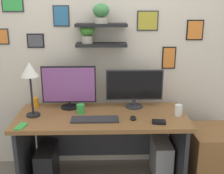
# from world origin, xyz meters

# --- Properties ---
(back_wall_assembly) EXTENTS (4.40, 0.24, 2.70)m
(back_wall_assembly) POSITION_xyz_m (-0.00, 0.44, 1.36)
(back_wall_assembly) COLOR beige
(back_wall_assembly) RESTS_ON ground
(desk) EXTENTS (1.65, 0.68, 0.75)m
(desk) POSITION_xyz_m (0.00, 0.06, 0.54)
(desk) COLOR brown
(desk) RESTS_ON ground
(monitor_left) EXTENTS (0.55, 0.18, 0.44)m
(monitor_left) POSITION_xyz_m (-0.33, 0.22, 0.98)
(monitor_left) COLOR black
(monitor_left) RESTS_ON desk
(monitor_right) EXTENTS (0.59, 0.18, 0.40)m
(monitor_right) POSITION_xyz_m (0.33, 0.22, 0.97)
(monitor_right) COLOR #2D2D33
(monitor_right) RESTS_ON desk
(keyboard) EXTENTS (0.44, 0.14, 0.02)m
(keyboard) POSITION_xyz_m (-0.06, -0.13, 0.76)
(keyboard) COLOR #2D2D33
(keyboard) RESTS_ON desk
(computer_mouse) EXTENTS (0.06, 0.09, 0.03)m
(computer_mouse) POSITION_xyz_m (0.29, -0.11, 0.77)
(computer_mouse) COLOR black
(computer_mouse) RESTS_ON desk
(desk_lamp) EXTENTS (0.16, 0.16, 0.53)m
(desk_lamp) POSITION_xyz_m (-0.66, 0.00, 1.16)
(desk_lamp) COLOR black
(desk_lamp) RESTS_ON desk
(cell_phone) EXTENTS (0.10, 0.15, 0.01)m
(cell_phone) POSITION_xyz_m (-0.71, -0.25, 0.76)
(cell_phone) COLOR green
(cell_phone) RESTS_ON desk
(coffee_mug) EXTENTS (0.08, 0.08, 0.09)m
(coffee_mug) POSITION_xyz_m (-0.21, 0.06, 0.80)
(coffee_mug) COLOR green
(coffee_mug) RESTS_ON desk
(pen_cup) EXTENTS (0.07, 0.07, 0.10)m
(pen_cup) POSITION_xyz_m (-0.70, 0.24, 0.80)
(pen_cup) COLOR orange
(pen_cup) RESTS_ON desk
(scissors_tray) EXTENTS (0.13, 0.09, 0.02)m
(scissors_tray) POSITION_xyz_m (0.52, -0.21, 0.76)
(scissors_tray) COLOR black
(scissors_tray) RESTS_ON desk
(water_cup) EXTENTS (0.07, 0.07, 0.11)m
(water_cup) POSITION_xyz_m (0.74, -0.03, 0.81)
(water_cup) COLOR white
(water_cup) RESTS_ON desk
(drawer_cabinet) EXTENTS (0.44, 0.50, 0.57)m
(drawer_cabinet) POSITION_xyz_m (1.11, 0.00, 0.29)
(drawer_cabinet) COLOR brown
(drawer_cabinet) RESTS_ON ground
(computer_tower_left) EXTENTS (0.18, 0.40, 0.40)m
(computer_tower_left) POSITION_xyz_m (-0.56, -0.00, 0.20)
(computer_tower_left) COLOR black
(computer_tower_left) RESTS_ON ground
(computer_tower_right) EXTENTS (0.18, 0.40, 0.41)m
(computer_tower_right) POSITION_xyz_m (0.62, 0.10, 0.20)
(computer_tower_right) COLOR #99999E
(computer_tower_right) RESTS_ON ground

